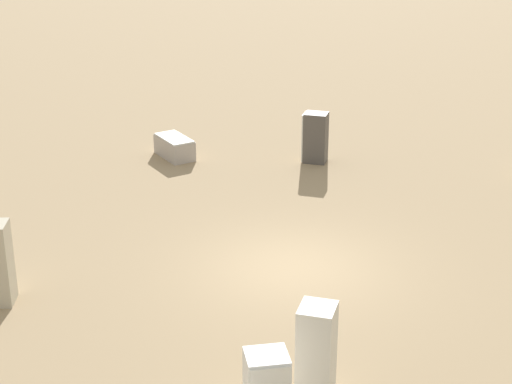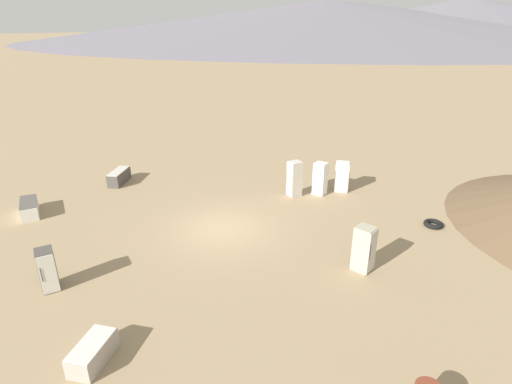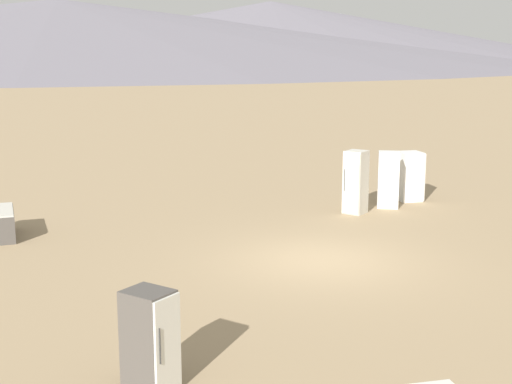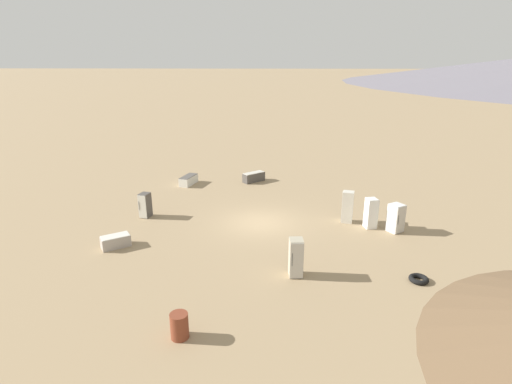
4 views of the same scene
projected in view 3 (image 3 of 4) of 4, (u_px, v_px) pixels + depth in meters
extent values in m
plane|color=#9E8460|center=(322.00, 261.00, 16.68)|extent=(1000.00, 1000.00, 0.00)
cone|color=slate|center=(270.00, 32.00, 276.56)|extent=(249.92, 249.92, 23.10)
cone|color=slate|center=(59.00, 31.00, 256.63)|extent=(351.03, 351.03, 22.56)
cube|color=white|center=(388.00, 180.00, 22.18)|extent=(0.70, 0.74, 1.76)
cube|color=silver|center=(388.00, 178.00, 22.48)|extent=(0.17, 0.60, 1.69)
cylinder|color=#2D2D2D|center=(395.00, 175.00, 22.46)|extent=(0.02, 0.02, 0.62)
cube|color=#4C4742|center=(149.00, 341.00, 10.25)|extent=(0.69, 0.77, 1.50)
cube|color=silver|center=(168.00, 346.00, 10.05)|extent=(0.53, 0.16, 1.44)
cylinder|color=#2D2D2D|center=(160.00, 346.00, 9.86)|extent=(0.02, 0.02, 0.53)
cube|color=beige|center=(356.00, 182.00, 21.35)|extent=(0.73, 0.70, 1.91)
cube|color=beige|center=(351.00, 184.00, 21.09)|extent=(0.17, 0.54, 1.83)
cylinder|color=#2D2D2D|center=(344.00, 180.00, 21.15)|extent=(0.02, 0.02, 0.67)
cube|color=#4C4742|center=(1.00, 224.00, 18.74)|extent=(1.79, 1.67, 0.71)
cube|color=beige|center=(0.00, 210.00, 18.67)|extent=(1.72, 1.60, 0.04)
cube|color=white|center=(410.00, 176.00, 23.21)|extent=(0.98, 0.98, 1.61)
cube|color=#BCB7AD|center=(420.00, 176.00, 23.29)|extent=(0.59, 0.41, 1.54)
cylinder|color=#2D2D2D|center=(425.00, 175.00, 23.05)|extent=(0.02, 0.02, 0.56)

